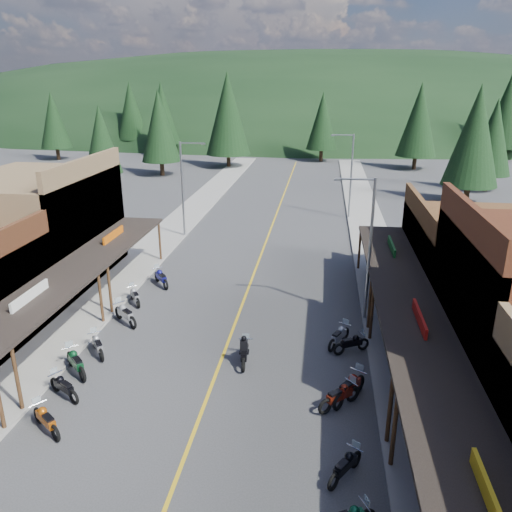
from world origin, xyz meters
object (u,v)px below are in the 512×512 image
at_px(shop_west_3, 39,229).
at_px(pine_4, 419,120).
at_px(pine_1, 162,113).
at_px(shop_east_3, 478,263).
at_px(pine_5, 507,110).
at_px(bike_west_6, 46,419).
at_px(bike_east_10, 339,335).
at_px(bike_west_10, 125,313).
at_px(bike_east_9, 352,343).
at_px(pine_10, 159,126).
at_px(bike_east_6, 345,465).
at_px(bike_west_8, 76,361).
at_px(streetlight_3, 350,172).
at_px(bike_east_8, 349,387).
at_px(pine_9, 493,137).
at_px(pine_7, 131,111).
at_px(pine_0, 54,120).
at_px(bike_west_9, 98,344).
at_px(pine_3, 322,121).
at_px(streetlight_1, 184,185).
at_px(bike_west_12, 161,277).
at_px(bike_west_11, 135,295).
at_px(pine_11, 475,136).
at_px(pedestrian_east_b, 386,298).
at_px(pine_2, 228,114).
at_px(bike_west_7, 64,386).
at_px(pine_8, 101,140).
at_px(rider_on_bike, 245,352).

distance_m(shop_west_3, pine_4, 58.27).
bearing_deg(pine_1, shop_east_3, -57.25).
distance_m(pine_5, bike_west_6, 85.32).
bearing_deg(bike_east_10, bike_west_6, -115.55).
distance_m(shop_east_3, pine_4, 49.11).
relative_size(bike_west_10, bike_east_9, 1.17).
distance_m(pine_10, bike_east_6, 59.37).
bearing_deg(bike_east_10, bike_west_8, -132.23).
height_order(streetlight_3, bike_east_8, streetlight_3).
bearing_deg(bike_west_8, pine_10, 58.57).
distance_m(pine_9, bike_east_6, 52.77).
bearing_deg(pine_7, pine_10, -61.70).
bearing_deg(pine_0, bike_west_9, -60.33).
xyz_separation_m(pine_3, bike_west_9, (-10.04, -63.59, -5.91)).
bearing_deg(streetlight_1, streetlight_3, 29.91).
distance_m(streetlight_1, pine_9, 38.61).
xyz_separation_m(bike_west_10, bike_east_8, (11.87, -5.43, 0.03)).
distance_m(bike_east_6, bike_east_10, 8.98).
bearing_deg(bike_west_6, bike_west_9, 41.84).
distance_m(shop_east_3, bike_west_12, 19.53).
relative_size(streetlight_1, bike_west_11, 4.13).
distance_m(pine_11, bike_west_12, 37.69).
height_order(pine_5, bike_west_6, pine_5).
bearing_deg(bike_east_9, pine_4, 139.41).
bearing_deg(pedestrian_east_b, bike_west_11, -34.35).
relative_size(shop_east_3, bike_west_9, 5.43).
height_order(shop_west_3, bike_west_11, shop_west_3).
distance_m(pine_2, bike_west_7, 59.71).
distance_m(pine_3, bike_east_6, 70.38).
relative_size(pine_5, pine_7, 1.12).
xyz_separation_m(pine_9, bike_east_6, (-18.39, -49.11, -5.84)).
bearing_deg(bike_west_10, pine_3, 31.27).
bearing_deg(streetlight_3, pine_8, 160.95).
bearing_deg(pine_0, bike_east_9, -51.33).
distance_m(bike_west_11, rider_on_bike, 9.48).
relative_size(pine_8, pedestrian_east_b, 6.07).
bearing_deg(pine_1, bike_east_6, -68.22).
bearing_deg(pine_1, pine_10, -73.30).
bearing_deg(pine_10, streetlight_1, -68.47).
bearing_deg(pine_3, pine_11, -60.26).
bearing_deg(bike_west_11, pine_8, 80.92).
xyz_separation_m(pine_0, pine_7, (8.00, 14.00, 0.75)).
distance_m(shop_east_3, bike_east_6, 17.55).
xyz_separation_m(pine_4, bike_east_9, (-11.81, -55.73, -6.69)).
height_order(shop_west_3, bike_west_9, shop_west_3).
bearing_deg(bike_west_11, pine_9, 15.04).
bearing_deg(bike_west_12, pine_0, 85.50).
height_order(streetlight_1, pine_8, pine_8).
bearing_deg(bike_east_10, pine_3, 119.89).
relative_size(streetlight_1, pine_0, 0.73).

